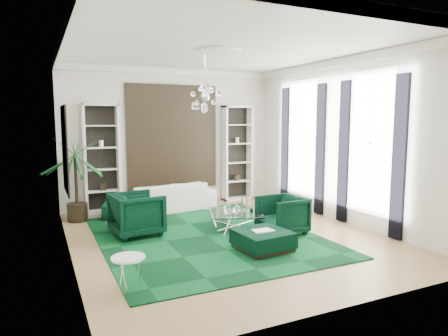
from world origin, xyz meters
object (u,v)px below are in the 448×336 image
armchair_right (282,215)px  palm (75,167)px  ottoman_side (122,210)px  coffee_table (235,221)px  armchair_left (137,214)px  ottoman_front (263,241)px  side_table (129,273)px  sofa (166,197)px

armchair_right → palm: bearing=-130.5°
armchair_right → ottoman_side: size_ratio=1.07×
coffee_table → armchair_left: bearing=166.9°
palm → armchair_right: bearing=-37.9°
ottoman_side → palm: (-1.01, 0.12, 1.10)m
armchair_left → coffee_table: bearing=-110.2°
ottoman_front → side_table: 2.67m
armchair_right → palm: (-3.80, 2.96, 0.88)m
sofa → palm: palm is taller
sofa → armchair_left: size_ratio=2.58×
ottoman_front → coffee_table: bearing=82.8°
ottoman_side → ottoman_front: size_ratio=0.91×
sofa → ottoman_side: bearing=2.0°
armchair_left → ottoman_front: 2.72m
ottoman_side → palm: bearing=172.9°
sofa → side_table: size_ratio=5.31×
armchair_right → coffee_table: size_ratio=0.78×
armchair_left → side_table: (-0.72, -2.61, -0.22)m
coffee_table → ottoman_side: bearing=134.3°
side_table → sofa: bearing=66.7°
armchair_left → ottoman_side: (-0.00, 1.64, -0.26)m
armchair_left → ottoman_front: armchair_left is taller
armchair_right → ottoman_side: (-2.79, 2.83, -0.22)m
coffee_table → side_table: size_ratio=2.35×
armchair_right → side_table: size_ratio=1.84×
armchair_left → coffee_table: 2.13m
sofa → ottoman_side: (-1.21, -0.22, -0.19)m
armchair_left → coffee_table: size_ratio=0.88×
sofa → ottoman_front: sofa is taller
sofa → armchair_right: size_ratio=2.89×
sofa → ottoman_front: 3.88m
armchair_left → ottoman_side: armchair_left is taller
sofa → armchair_left: (-1.20, -1.86, 0.08)m
armchair_right → coffee_table: (-0.73, 0.72, -0.21)m
sofa → coffee_table: sofa is taller
armchair_right → palm: 4.90m
sofa → coffee_table: (0.86, -2.34, -0.18)m
armchair_right → coffee_table: armchair_right is taller
coffee_table → ottoman_front: coffee_table is taller
palm → ottoman_side: bearing=-7.1°
armchair_right → armchair_left: bearing=-115.9°
palm → armchair_left: bearing=-60.1°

